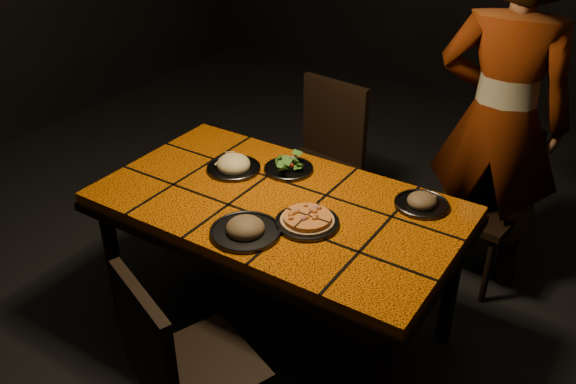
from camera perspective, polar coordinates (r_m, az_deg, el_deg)
The scene contains 11 objects.
room_shell at distance 2.39m, azimuth -1.13°, elevation 14.75°, with size 6.04×7.04×3.08m.
dining_table at distance 2.74m, azimuth -0.95°, elevation -2.17°, with size 1.62×0.92×0.75m.
chair_near at distance 2.30m, azimuth -10.29°, elevation -15.44°, with size 0.53×0.53×0.90m.
chair_far_left at distance 3.55m, azimuth 3.26°, elevation 3.70°, with size 0.48×0.48×0.95m.
chair_far_right at distance 3.41m, azimuth 18.15°, elevation -0.01°, with size 0.44×0.44×0.88m.
diner at distance 3.22m, azimuth 19.23°, elevation 6.27°, with size 0.67×0.44×1.83m, color brown.
plate_pizza at distance 2.52m, azimuth 1.81°, elevation -2.70°, with size 0.27×0.27×0.04m.
plate_pasta at distance 2.94m, azimuth -5.12°, elevation 2.46°, with size 0.26×0.26×0.09m.
plate_salad at distance 2.92m, azimuth 0.07°, elevation 2.45°, with size 0.24×0.24×0.07m.
plate_mushroom_a at distance 2.47m, azimuth -4.01°, elevation -3.41°, with size 0.29×0.29×0.10m.
plate_mushroom_b at distance 2.70m, azimuth 12.41°, elevation -0.91°, with size 0.24×0.24×0.08m.
Camera 1 is at (1.29, -1.90, 2.16)m, focal length 38.00 mm.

